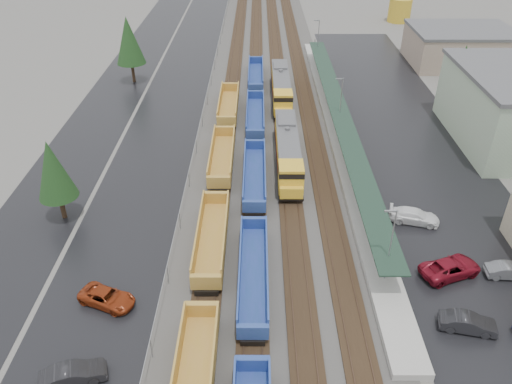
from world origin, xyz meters
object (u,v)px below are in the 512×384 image
parked_car_east_e (509,271)px  well_string_yellow (212,238)px  locomotive_trail (281,88)px  well_string_blue (254,217)px  parked_car_east_b (450,268)px  parked_car_east_c (414,216)px  parked_car_west_c (107,298)px  locomotive_lead (288,152)px  parked_car_west_b (73,375)px  storage_tank (400,10)px  parked_car_east_a (468,323)px

parked_car_east_e → well_string_yellow: bearing=84.6°
locomotive_trail → well_string_blue: locomotive_trail is taller
parked_car_east_b → parked_car_east_c: (-1.14, 8.02, -0.04)m
parked_car_west_c → parked_car_east_e: bearing=-62.0°
locomotive_lead → parked_car_west_b: 34.93m
well_string_yellow → parked_car_west_c: (-8.27, -7.40, -0.51)m
storage_tank → parked_car_east_c: storage_tank is taller
locomotive_lead → storage_tank: 76.50m
locomotive_lead → parked_car_east_b: locomotive_lead is taller
storage_tank → locomotive_trail: bearing=-121.5°
locomotive_trail → parked_car_east_e: size_ratio=4.37×
parked_car_east_a → parked_car_east_e: 8.53m
well_string_blue → parked_car_east_a: size_ratio=21.92×
parked_car_east_e → parked_car_west_c: bearing=98.5°
locomotive_trail → parked_car_west_b: (-16.73, -51.63, -1.45)m
well_string_yellow → storage_tank: 93.98m
well_string_blue → parked_car_east_e: size_ratio=23.69×
parked_car_east_b → parked_car_east_e: bearing=-113.6°
locomotive_trail → well_string_yellow: 37.44m
parked_car_east_c → locomotive_lead: bearing=62.1°
locomotive_lead → well_string_yellow: 17.53m
parked_car_east_c → well_string_blue: bearing=106.7°
locomotive_lead → parked_car_west_c: bearing=-125.3°
well_string_yellow → storage_tank: bearing=66.0°
parked_car_east_b → parked_car_east_c: parked_car_east_b is taller
parked_car_east_c → parked_car_west_b: bearing=137.5°
locomotive_trail → parked_car_west_b: bearing=-107.9°
locomotive_trail → storage_tank: 57.80m
locomotive_lead → parked_car_east_c: bearing=-41.8°
parked_car_west_b → parked_car_east_a: parked_car_west_b is taller
parked_car_west_c → parked_car_east_c: 31.13m
parked_car_east_b → parked_car_east_e: parked_car_east_b is taller
well_string_blue → locomotive_lead: bearing=71.6°
parked_car_west_c → parked_car_east_b: size_ratio=0.86×
parked_car_west_c → parked_car_east_c: (28.83, 11.73, 0.06)m
parked_car_east_a → parked_car_east_b: bearing=5.4°
parked_car_west_b → parked_car_east_b: 32.48m
locomotive_lead → parked_car_east_e: locomotive_lead is taller
locomotive_trail → parked_car_east_a: (13.01, -46.71, -1.48)m
well_string_yellow → parked_car_east_b: size_ratio=13.74×
well_string_blue → parked_car_west_b: bearing=-124.4°
locomotive_trail → locomotive_lead: bearing=-90.0°
well_string_yellow → parked_car_east_e: 27.18m
locomotive_trail → parked_car_east_c: size_ratio=3.54×
parked_car_west_b → parked_car_east_b: (30.43, 11.38, 0.02)m
locomotive_trail → parked_car_east_b: locomotive_trail is taller
locomotive_lead → parked_car_east_a: 28.85m
parked_car_west_c → well_string_blue: bearing=-25.9°
parked_car_west_c → well_string_yellow: bearing=-25.7°
well_string_blue → storage_tank: bearing=67.4°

